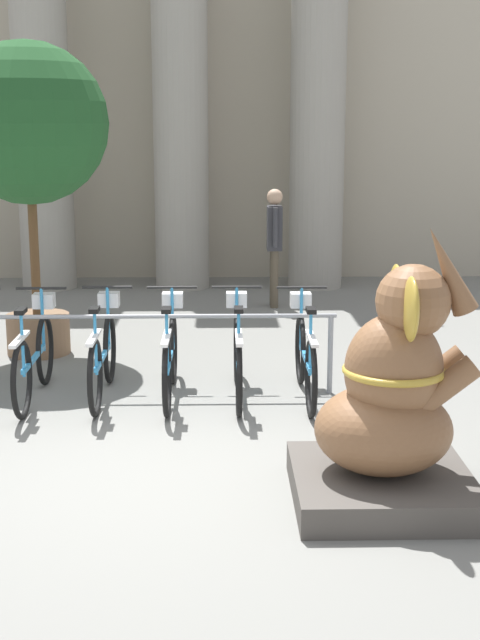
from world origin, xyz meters
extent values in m
plane|color=slate|center=(0.00, 0.00, 0.00)|extent=(60.00, 60.00, 0.00)
cube|color=#B2A893|center=(0.00, 8.60, 3.00)|extent=(20.00, 0.20, 6.00)
cylinder|color=gray|center=(-2.07, 7.60, 2.50)|extent=(0.83, 0.83, 5.00)
cylinder|color=gray|center=(0.00, 7.60, 2.50)|extent=(0.83, 0.83, 5.00)
cylinder|color=gray|center=(2.07, 7.60, 2.50)|extent=(0.83, 0.83, 5.00)
cylinder|color=gray|center=(1.62, 1.95, 0.38)|extent=(0.05, 0.05, 0.75)
cylinder|color=gray|center=(-0.19, 1.95, 0.75)|extent=(3.71, 0.04, 0.04)
torus|color=black|center=(-1.12, 2.31, 0.34)|extent=(0.05, 0.69, 0.69)
torus|color=black|center=(-1.12, 1.27, 0.34)|extent=(0.05, 0.69, 0.69)
cube|color=#338CC6|center=(-1.12, 1.79, 0.39)|extent=(0.04, 0.94, 0.04)
cube|color=silver|center=(-1.12, 1.27, 0.70)|extent=(0.06, 0.57, 0.03)
cylinder|color=#338CC6|center=(-1.12, 1.37, 0.62)|extent=(0.03, 0.03, 0.56)
cube|color=black|center=(-1.12, 1.37, 0.93)|extent=(0.08, 0.18, 0.04)
cylinder|color=#338CC6|center=(-1.12, 2.27, 0.65)|extent=(0.03, 0.03, 0.62)
cylinder|color=black|center=(-1.12, 2.27, 0.96)|extent=(0.48, 0.03, 0.03)
cube|color=silver|center=(-1.12, 2.37, 0.82)|extent=(0.20, 0.16, 0.14)
torus|color=black|center=(-0.50, 2.36, 0.34)|extent=(0.05, 0.69, 0.69)
torus|color=black|center=(-0.50, 1.32, 0.34)|extent=(0.05, 0.69, 0.69)
cube|color=#338CC6|center=(-0.50, 1.84, 0.39)|extent=(0.04, 0.94, 0.04)
cube|color=silver|center=(-0.50, 1.32, 0.70)|extent=(0.06, 0.57, 0.03)
cylinder|color=#338CC6|center=(-0.50, 1.42, 0.62)|extent=(0.03, 0.03, 0.56)
cube|color=black|center=(-0.50, 1.42, 0.93)|extent=(0.08, 0.18, 0.04)
cylinder|color=#338CC6|center=(-0.50, 2.32, 0.65)|extent=(0.03, 0.03, 0.62)
cylinder|color=black|center=(-0.50, 2.32, 0.96)|extent=(0.48, 0.03, 0.03)
cube|color=silver|center=(-0.50, 2.42, 0.82)|extent=(0.20, 0.16, 0.14)
torus|color=black|center=(0.12, 2.33, 0.34)|extent=(0.05, 0.69, 0.69)
torus|color=black|center=(0.12, 1.29, 0.34)|extent=(0.05, 0.69, 0.69)
cube|color=#338CC6|center=(0.12, 1.81, 0.39)|extent=(0.04, 0.94, 0.04)
cube|color=silver|center=(0.12, 1.29, 0.70)|extent=(0.06, 0.57, 0.03)
cylinder|color=#338CC6|center=(0.12, 1.39, 0.62)|extent=(0.03, 0.03, 0.56)
cube|color=black|center=(0.12, 1.39, 0.93)|extent=(0.08, 0.18, 0.04)
cylinder|color=#338CC6|center=(0.12, 2.29, 0.65)|extent=(0.03, 0.03, 0.62)
cylinder|color=black|center=(0.12, 2.29, 0.96)|extent=(0.48, 0.03, 0.03)
cube|color=silver|center=(0.12, 2.39, 0.82)|extent=(0.20, 0.16, 0.14)
torus|color=black|center=(0.75, 2.33, 0.34)|extent=(0.05, 0.69, 0.69)
torus|color=black|center=(0.75, 1.29, 0.34)|extent=(0.05, 0.69, 0.69)
cube|color=#338CC6|center=(0.75, 1.81, 0.39)|extent=(0.04, 0.94, 0.04)
cube|color=silver|center=(0.75, 1.29, 0.70)|extent=(0.06, 0.57, 0.03)
cylinder|color=#338CC6|center=(0.75, 1.39, 0.62)|extent=(0.03, 0.03, 0.56)
cube|color=black|center=(0.75, 1.39, 0.93)|extent=(0.08, 0.18, 0.04)
cylinder|color=#338CC6|center=(0.75, 2.29, 0.65)|extent=(0.03, 0.03, 0.62)
cylinder|color=black|center=(0.75, 2.29, 0.96)|extent=(0.48, 0.03, 0.03)
cube|color=silver|center=(0.75, 2.39, 0.82)|extent=(0.20, 0.16, 0.14)
torus|color=black|center=(1.37, 2.29, 0.34)|extent=(0.05, 0.69, 0.69)
torus|color=black|center=(1.37, 1.25, 0.34)|extent=(0.05, 0.69, 0.69)
cube|color=#338CC6|center=(1.37, 1.77, 0.39)|extent=(0.04, 0.94, 0.04)
cube|color=silver|center=(1.37, 1.25, 0.70)|extent=(0.06, 0.57, 0.03)
cylinder|color=#338CC6|center=(1.37, 1.35, 0.62)|extent=(0.03, 0.03, 0.56)
cube|color=black|center=(1.37, 1.35, 0.93)|extent=(0.08, 0.18, 0.04)
cylinder|color=#338CC6|center=(1.37, 2.25, 0.65)|extent=(0.03, 0.03, 0.62)
cylinder|color=black|center=(1.37, 2.25, 0.96)|extent=(0.48, 0.03, 0.03)
cube|color=silver|center=(1.37, 2.35, 0.82)|extent=(0.20, 0.16, 0.14)
cube|color=#4C4742|center=(1.67, -0.52, 0.10)|extent=(1.19, 1.19, 0.21)
ellipsoid|color=brown|center=(1.67, -0.52, 0.50)|extent=(0.92, 0.81, 0.60)
ellipsoid|color=brown|center=(1.73, -0.52, 0.91)|extent=(0.65, 0.60, 0.76)
sphere|color=brown|center=(1.83, -0.52, 1.37)|extent=(0.49, 0.49, 0.49)
ellipsoid|color=#B79333|center=(1.77, -0.27, 1.37)|extent=(0.08, 0.35, 0.41)
ellipsoid|color=#B79333|center=(1.77, -0.76, 1.37)|extent=(0.08, 0.35, 0.41)
cone|color=brown|center=(2.05, -0.52, 1.58)|extent=(0.42, 0.17, 0.61)
cylinder|color=brown|center=(2.02, -0.38, 0.83)|extent=(0.48, 0.16, 0.43)
cylinder|color=brown|center=(2.02, -0.65, 0.83)|extent=(0.48, 0.16, 0.43)
torus|color=#B79333|center=(1.73, -0.52, 0.91)|extent=(0.68, 0.68, 0.05)
cylinder|color=brown|center=(1.33, 6.14, 0.40)|extent=(0.11, 0.11, 0.80)
cylinder|color=brown|center=(1.33, 5.97, 0.40)|extent=(0.11, 0.11, 0.80)
cube|color=#333338|center=(1.33, 6.06, 1.10)|extent=(0.20, 0.32, 0.60)
sphere|color=tan|center=(1.33, 6.06, 1.52)|extent=(0.22, 0.22, 0.22)
cylinder|color=#333338|center=(1.33, 6.26, 1.13)|extent=(0.07, 0.07, 0.54)
cylinder|color=#333338|center=(1.33, 5.86, 1.13)|extent=(0.07, 0.07, 0.54)
cylinder|color=brown|center=(-1.43, 3.52, 0.22)|extent=(0.69, 0.69, 0.44)
cylinder|color=brown|center=(-1.43, 3.52, 1.13)|extent=(0.10, 0.10, 1.37)
sphere|color=#1E4C23|center=(-1.43, 3.52, 2.50)|extent=(1.71, 1.71, 1.71)
camera|label=1|loc=(0.59, -6.13, 2.49)|focal=50.00mm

